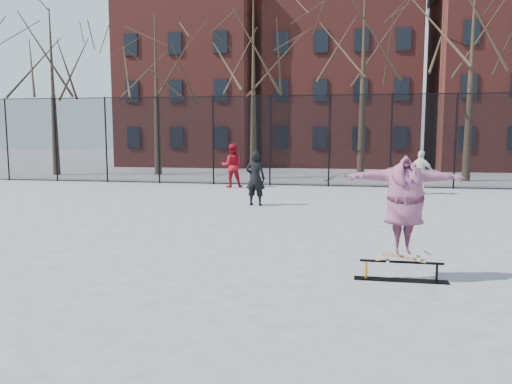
% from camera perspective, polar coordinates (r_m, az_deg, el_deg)
% --- Properties ---
extents(ground, '(100.00, 100.00, 0.00)m').
position_cam_1_polar(ground, '(9.46, -1.80, -7.88)').
color(ground, slate).
extents(skate_rail, '(1.50, 0.23, 0.33)m').
position_cam_1_polar(skate_rail, '(8.56, 16.24, -8.86)').
color(skate_rail, black).
rests_on(skate_rail, ground).
extents(skateboard, '(0.76, 0.18, 0.09)m').
position_cam_1_polar(skateboard, '(8.50, 16.43, -7.26)').
color(skateboard, '#9D6C3E').
rests_on(skateboard, skate_rail).
extents(skater, '(1.98, 0.70, 1.58)m').
position_cam_1_polar(skater, '(8.34, 16.62, -1.68)').
color(skater, '#4F317C').
rests_on(skater, skateboard).
extents(bystander_black, '(0.70, 0.51, 1.78)m').
position_cam_1_polar(bystander_black, '(16.25, -0.07, 1.57)').
color(bystander_black, black).
rests_on(bystander_black, ground).
extents(bystander_red, '(1.06, 0.91, 1.87)m').
position_cam_1_polar(bystander_red, '(21.53, -2.76, 3.02)').
color(bystander_red, '#AB0F1E').
rests_on(bystander_red, ground).
extents(bystander_white, '(1.05, 0.87, 1.68)m').
position_cam_1_polar(bystander_white, '(20.19, 18.34, 2.14)').
color(bystander_white, silver).
rests_on(bystander_white, ground).
extents(fence, '(34.03, 0.07, 4.00)m').
position_cam_1_polar(fence, '(22.03, 5.20, 6.00)').
color(fence, black).
rests_on(fence, ground).
extents(tree_row, '(33.66, 7.46, 10.67)m').
position_cam_1_polar(tree_row, '(26.64, 5.61, 17.63)').
color(tree_row, black).
rests_on(tree_row, ground).
extents(rowhouses, '(29.00, 7.00, 13.00)m').
position_cam_1_polar(rowhouses, '(35.15, 8.39, 12.87)').
color(rowhouses, maroon).
rests_on(rowhouses, ground).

